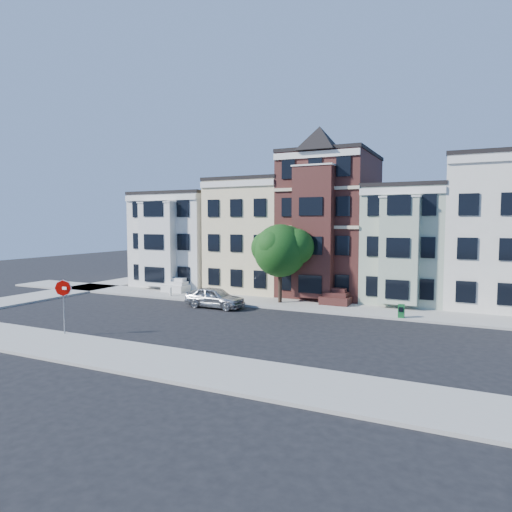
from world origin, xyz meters
The scene contains 14 objects.
ground centered at (0.00, 0.00, 0.00)m, with size 120.00×120.00×0.00m, color black.
far_sidewalk centered at (0.00, 8.00, 0.07)m, with size 60.00×4.00×0.15m, color #9E9B93.
near_sidewalk centered at (0.00, -8.00, 0.07)m, with size 60.00×4.00×0.15m, color #9E9B93.
cross_sidewalk centered at (-22.00, 0.00, 0.07)m, with size 4.00×60.00×0.15m, color #9E9B93.
house_white centered at (-15.00, 14.50, 4.50)m, with size 8.00×9.00×9.00m, color silver.
house_yellow centered at (-7.00, 14.50, 5.00)m, with size 7.00×9.00×10.00m, color beige.
house_brown centered at (0.00, 14.50, 6.00)m, with size 7.00×9.00×12.00m, color #3F1C18.
house_green centered at (6.50, 14.50, 4.50)m, with size 6.00×9.00×9.00m, color #A1B298.
house_cream centered at (13.50, 14.50, 5.50)m, with size 8.00×9.00×11.00m, color silver.
street_tree centered at (-2.16, 8.12, 3.91)m, with size 6.47×6.47×7.52m, color #1D4F18, non-canonical shape.
parked_car centered at (-5.98, 4.66, 0.78)m, with size 1.85×4.60×1.57m, color #ABADB1.
newspaper_box centered at (7.20, 6.30, 0.59)m, with size 0.40×0.35×0.88m, color #165E2A.
fire_hydrant centered at (-11.76, 7.03, 0.45)m, with size 0.21×0.21×0.59m, color silver.
stop_sign centered at (-9.27, -6.30, 1.87)m, with size 0.94×0.13×3.43m, color #B90500, non-canonical shape.
Camera 1 is at (11.36, -24.40, 6.41)m, focal length 32.00 mm.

